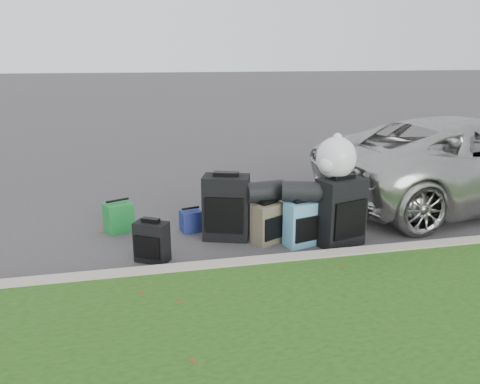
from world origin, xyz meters
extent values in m
plane|color=#383535|center=(0.00, 0.00, 0.00)|extent=(120.00, 120.00, 0.00)
cube|color=#9E937F|center=(0.00, -1.00, 0.07)|extent=(120.00, 0.18, 0.15)
imported|color=#B7B7B2|center=(3.71, 0.70, 0.67)|extent=(4.98, 2.58, 1.34)
cube|color=black|center=(-1.26, -0.47, 0.23)|extent=(0.42, 0.36, 0.46)
cube|color=black|center=(-0.31, 0.03, 0.41)|extent=(0.65, 0.50, 0.82)
cube|color=#47422F|center=(0.15, -0.23, 0.25)|extent=(0.43, 0.37, 0.50)
cube|color=teal|center=(0.53, -0.39, 0.28)|extent=(0.43, 0.32, 0.55)
cube|color=black|center=(1.00, -0.46, 0.42)|extent=(0.63, 0.48, 0.84)
cube|color=#1A762D|center=(-1.66, 0.58, 0.19)|extent=(0.42, 0.38, 0.38)
cube|color=navy|center=(-0.73, 0.37, 0.14)|extent=(0.30, 0.26, 0.28)
cylinder|color=black|center=(0.14, -0.13, 0.64)|extent=(0.51, 0.32, 0.26)
cylinder|color=black|center=(0.53, -0.36, 0.68)|extent=(0.50, 0.37, 0.25)
sphere|color=white|center=(0.94, -0.39, 1.08)|extent=(0.48, 0.48, 0.48)
camera|label=1|loc=(-1.34, -5.45, 2.25)|focal=35.00mm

